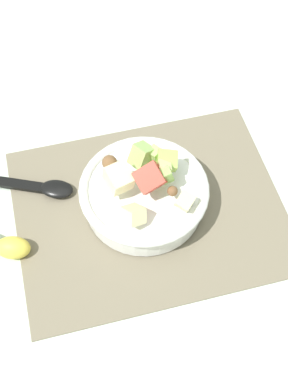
{
  "coord_description": "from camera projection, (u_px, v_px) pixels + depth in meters",
  "views": [
    {
      "loc": [
        -0.12,
        -0.44,
        0.75
      ],
      "look_at": [
        -0.01,
        0.01,
        0.04
      ],
      "focal_mm": 49.49,
      "sensor_mm": 36.0,
      "label": 1
    }
  ],
  "objects": [
    {
      "name": "ground_plane",
      "position": [
        149.0,
        210.0,
        0.88
      ],
      "size": [
        2.4,
        2.4,
        0.0
      ],
      "primitive_type": "plane",
      "color": "silver"
    },
    {
      "name": "placemat",
      "position": [
        149.0,
        209.0,
        0.88
      ],
      "size": [
        0.44,
        0.35,
        0.01
      ],
      "primitive_type": "cube",
      "color": "#756B56",
      "rests_on": "ground_plane"
    },
    {
      "name": "salad_bowl",
      "position": [
        144.0,
        193.0,
        0.85
      ],
      "size": [
        0.21,
        0.21,
        0.11
      ],
      "color": "white",
      "rests_on": "placemat"
    },
    {
      "name": "serving_spoon",
      "position": [
        36.0,
        186.0,
        0.89
      ],
      "size": [
        0.19,
        0.1,
        0.01
      ],
      "color": "black",
      "rests_on": "placemat"
    }
  ]
}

